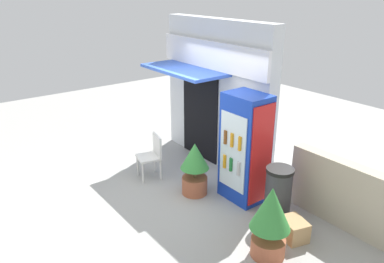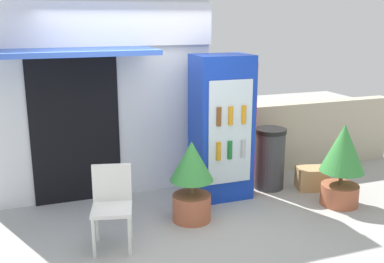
% 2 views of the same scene
% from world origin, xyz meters
% --- Properties ---
extents(ground, '(16.00, 16.00, 0.00)m').
position_xyz_m(ground, '(0.00, 0.00, 0.00)').
color(ground, '#A3A39E').
extents(storefront_building, '(3.02, 1.17, 3.00)m').
position_xyz_m(storefront_building, '(-0.52, 1.50, 1.54)').
color(storefront_building, silver).
rests_on(storefront_building, ground).
extents(drink_cooler, '(0.77, 0.62, 1.94)m').
position_xyz_m(drink_cooler, '(1.00, 0.88, 0.97)').
color(drink_cooler, '#1438B2').
rests_on(drink_cooler, ground).
extents(plastic_chair, '(0.50, 0.50, 0.88)m').
position_xyz_m(plastic_chair, '(-0.65, 0.02, 0.51)').
color(plastic_chair, silver).
rests_on(plastic_chair, ground).
extents(potted_plant_near_shop, '(0.52, 0.52, 0.99)m').
position_xyz_m(potted_plant_near_shop, '(0.35, 0.29, 0.55)').
color(potted_plant_near_shop, '#AD5B3D').
rests_on(potted_plant_near_shop, ground).
extents(potted_plant_curbside, '(0.57, 0.57, 1.09)m').
position_xyz_m(potted_plant_curbside, '(2.34, 0.06, 0.62)').
color(potted_plant_curbside, '#AD5B3D').
rests_on(potted_plant_curbside, ground).
extents(trash_bin, '(0.45, 0.45, 0.88)m').
position_xyz_m(trash_bin, '(1.76, 0.91, 0.44)').
color(trash_bin, '#38383D').
rests_on(trash_bin, ground).
extents(stone_boundary_wall, '(2.77, 0.23, 1.08)m').
position_xyz_m(stone_boundary_wall, '(2.97, 1.56, 0.54)').
color(stone_boundary_wall, '#B7AD93').
rests_on(stone_boundary_wall, ground).
extents(cardboard_box, '(0.49, 0.43, 0.32)m').
position_xyz_m(cardboard_box, '(2.32, 0.65, 0.16)').
color(cardboard_box, tan).
rests_on(cardboard_box, ground).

